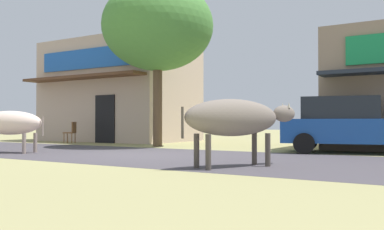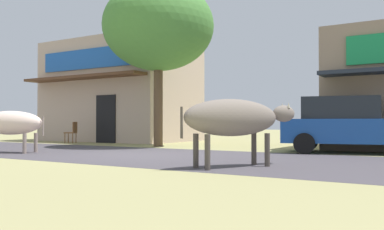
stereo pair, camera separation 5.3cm
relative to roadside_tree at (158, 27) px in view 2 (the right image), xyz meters
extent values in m
plane|color=tan|center=(1.92, -3.59, -4.51)|extent=(80.00, 80.00, 0.00)
cube|color=#474148|center=(1.92, -3.59, -4.51)|extent=(72.00, 5.41, 0.00)
cube|color=#C0A793|center=(-4.61, 3.20, -2.09)|extent=(7.00, 4.45, 4.84)
cube|color=blue|center=(-4.61, 0.91, -0.74)|extent=(5.60, 0.10, 0.90)
cube|color=brown|center=(-4.61, 0.52, -1.61)|extent=(6.72, 0.90, 0.12)
cube|color=black|center=(-3.52, 0.94, -3.46)|extent=(1.10, 0.06, 2.10)
cylinder|color=brown|center=(0.00, 0.00, -2.93)|extent=(0.34, 0.34, 3.16)
ellipsoid|color=#488438|center=(0.00, 0.00, 0.02)|extent=(4.19, 4.19, 3.35)
cube|color=#1A4898|center=(6.85, 0.16, -3.86)|extent=(4.14, 2.58, 0.70)
cube|color=#1E2328|center=(6.57, 0.10, -3.19)|extent=(2.42, 2.07, 0.64)
cylinder|color=black|center=(5.44, 0.78, -4.21)|extent=(0.62, 0.30, 0.60)
cylinder|color=black|center=(5.82, -0.98, -4.21)|extent=(0.62, 0.30, 0.60)
ellipsoid|color=beige|center=(-1.82, -4.96, -3.62)|extent=(2.26, 1.34, 0.71)
cylinder|color=gray|center=(-1.08, -5.01, -4.22)|extent=(0.11, 0.11, 0.59)
cylinder|color=gray|center=(-1.23, -4.51, -4.22)|extent=(0.11, 0.11, 0.59)
cylinder|color=gray|center=(-0.75, -4.64, -3.72)|extent=(0.05, 0.05, 0.57)
ellipsoid|color=gray|center=(5.62, -5.19, -3.51)|extent=(1.64, 2.21, 0.75)
ellipsoid|color=gray|center=(6.29, -4.03, -3.42)|extent=(0.52, 0.63, 0.36)
cone|color=beige|center=(6.23, -3.94, -3.24)|extent=(0.06, 0.06, 0.12)
cone|color=beige|center=(6.40, -4.03, -3.24)|extent=(0.06, 0.06, 0.12)
cylinder|color=#4A423B|center=(5.78, -4.46, -4.17)|extent=(0.11, 0.11, 0.68)
cylinder|color=#4A423B|center=(6.17, -4.69, -4.17)|extent=(0.11, 0.11, 0.68)
cylinder|color=#4A423B|center=(5.07, -5.69, -4.17)|extent=(0.11, 0.11, 0.68)
cylinder|color=#4A423B|center=(5.46, -5.92, -4.17)|extent=(0.11, 0.11, 0.68)
cylinder|color=#4A423B|center=(5.05, -6.18, -3.61)|extent=(0.05, 0.05, 0.60)
cube|color=brown|center=(-4.71, 0.01, -4.06)|extent=(0.58, 0.58, 0.05)
cube|color=brown|center=(-4.52, 0.09, -3.81)|extent=(0.22, 0.42, 0.44)
cylinder|color=brown|center=(-4.79, -0.22, -4.29)|extent=(0.04, 0.04, 0.43)
cylinder|color=brown|center=(-4.94, 0.10, -4.29)|extent=(0.04, 0.04, 0.43)
cylinder|color=brown|center=(-4.47, -0.08, -4.29)|extent=(0.04, 0.04, 0.43)
cylinder|color=brown|center=(-4.62, 0.24, -4.29)|extent=(0.04, 0.04, 0.43)
camera|label=1|loc=(9.31, -12.84, -3.61)|focal=39.45mm
camera|label=2|loc=(9.35, -12.82, -3.61)|focal=39.45mm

